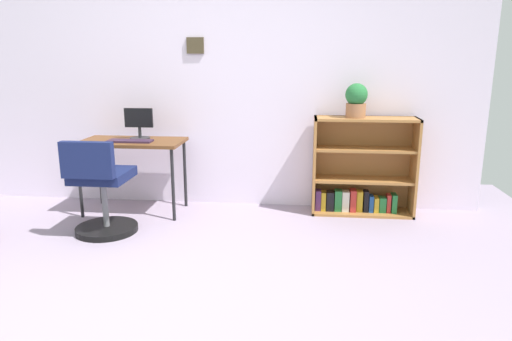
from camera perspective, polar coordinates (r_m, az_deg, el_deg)
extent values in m
plane|color=#97879C|center=(2.94, -13.17, -16.29)|extent=(6.24, 6.24, 0.00)
cube|color=silver|center=(4.64, -5.25, 10.60)|extent=(5.20, 0.10, 2.41)
cube|color=#433925|center=(4.61, -7.51, 15.04)|extent=(0.16, 0.02, 0.15)
cube|color=brown|center=(4.50, -15.05, 3.43)|extent=(0.96, 0.51, 0.03)
cylinder|color=black|center=(4.56, -20.91, -1.39)|extent=(0.03, 0.03, 0.67)
cylinder|color=black|center=(4.24, -10.21, -1.79)|extent=(0.03, 0.03, 0.67)
cylinder|color=black|center=(4.94, -18.70, -0.12)|extent=(0.03, 0.03, 0.67)
cylinder|color=black|center=(4.64, -8.75, -0.39)|extent=(0.03, 0.03, 0.67)
cylinder|color=#262628|center=(4.57, -14.09, 3.91)|extent=(0.19, 0.19, 0.01)
cylinder|color=#262628|center=(4.56, -14.13, 4.60)|extent=(0.03, 0.03, 0.10)
cube|color=black|center=(4.54, -14.28, 6.33)|extent=(0.27, 0.02, 0.18)
cube|color=#321F34|center=(4.41, -15.27, 3.53)|extent=(0.41, 0.14, 0.02)
cylinder|color=black|center=(4.20, -17.90, -6.85)|extent=(0.52, 0.52, 0.05)
cylinder|color=slate|center=(4.13, -18.13, -3.86)|extent=(0.05, 0.05, 0.41)
cube|color=#151E49|center=(4.07, -18.39, -0.56)|extent=(0.44, 0.44, 0.08)
cube|color=#151E49|center=(3.81, -20.12, 1.21)|extent=(0.42, 0.07, 0.29)
cube|color=#A36C36|center=(4.43, 7.19, 0.65)|extent=(0.02, 0.30, 0.92)
cube|color=#A36C36|center=(4.54, 18.92, 0.34)|extent=(0.02, 0.30, 0.92)
cube|color=#A36C36|center=(4.38, 13.45, 6.22)|extent=(0.95, 0.30, 0.02)
cube|color=#A36C36|center=(4.58, 12.83, -4.98)|extent=(0.95, 0.30, 0.02)
cube|color=#A36C36|center=(4.59, 12.93, 0.88)|extent=(0.95, 0.02, 0.92)
cube|color=#A36C36|center=(4.49, 13.04, -1.11)|extent=(0.90, 0.28, 0.02)
cube|color=#A36C36|center=(4.43, 13.25, 2.59)|extent=(0.90, 0.28, 0.02)
cube|color=#593372|center=(4.51, 7.67, -3.60)|extent=(0.05, 0.11, 0.20)
cube|color=#B79323|center=(4.51, 8.30, -3.70)|extent=(0.04, 0.12, 0.18)
cube|color=black|center=(4.51, 9.11, -3.70)|extent=(0.07, 0.11, 0.18)
cube|color=#237238|center=(4.52, 10.07, -3.62)|extent=(0.07, 0.11, 0.20)
cube|color=beige|center=(4.52, 10.95, -3.68)|extent=(0.07, 0.12, 0.19)
cube|color=#B22D28|center=(4.53, 11.84, -3.60)|extent=(0.06, 0.13, 0.21)
cube|color=#B79323|center=(4.54, 12.61, -3.68)|extent=(0.06, 0.09, 0.20)
cube|color=black|center=(4.54, 13.38, -3.66)|extent=(0.04, 0.10, 0.20)
cube|color=#1E478C|center=(4.56, 13.97, -3.95)|extent=(0.04, 0.11, 0.16)
cube|color=#B79323|center=(4.56, 14.56, -4.04)|extent=(0.04, 0.12, 0.14)
cube|color=#237238|center=(4.57, 15.29, -4.05)|extent=(0.06, 0.10, 0.14)
cube|color=#B22D28|center=(4.58, 15.99, -3.90)|extent=(0.04, 0.09, 0.17)
cube|color=#237238|center=(4.59, 16.62, -3.86)|extent=(0.05, 0.12, 0.18)
cylinder|color=#9E6642|center=(4.34, 12.19, 7.24)|extent=(0.18, 0.18, 0.13)
sphere|color=#266D36|center=(4.33, 12.29, 9.15)|extent=(0.20, 0.20, 0.20)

